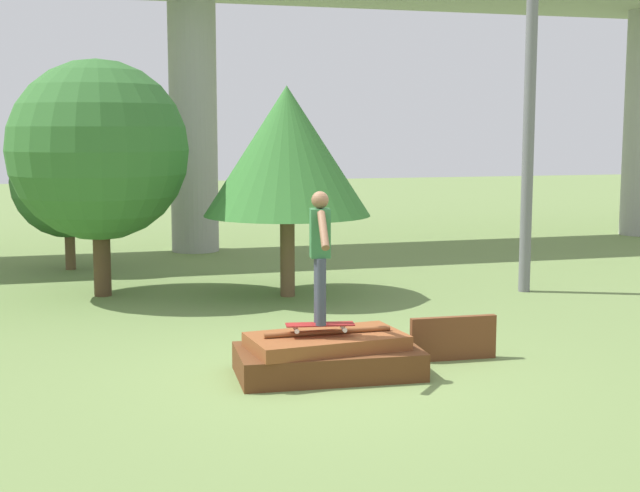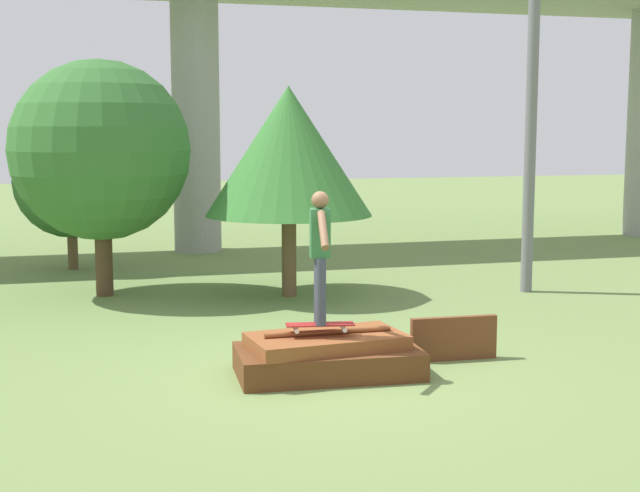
{
  "view_description": "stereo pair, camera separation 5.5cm",
  "coord_description": "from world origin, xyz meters",
  "px_view_note": "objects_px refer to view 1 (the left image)",
  "views": [
    {
      "loc": [
        -2.83,
        -9.66,
        2.83
      ],
      "look_at": [
        -0.12,
        -0.08,
        1.53
      ],
      "focal_mm": 50.0,
      "sensor_mm": 36.0,
      "label": 1
    },
    {
      "loc": [
        -2.78,
        -9.67,
        2.83
      ],
      "look_at": [
        -0.12,
        -0.08,
        1.53
      ],
      "focal_mm": 50.0,
      "sensor_mm": 36.0,
      "label": 2
    }
  ],
  "objects_px": {
    "skateboard": "(320,325)",
    "tree_mid_back": "(287,151)",
    "tree_behind_left": "(68,182)",
    "tree_behind_right": "(99,151)",
    "utility_pole": "(531,44)",
    "skater": "(320,249)"
  },
  "relations": [
    {
      "from": "tree_behind_left",
      "to": "tree_behind_right",
      "type": "bearing_deg",
      "value": -80.71
    },
    {
      "from": "utility_pole",
      "to": "tree_behind_right",
      "type": "height_order",
      "value": "utility_pole"
    },
    {
      "from": "tree_behind_left",
      "to": "tree_mid_back",
      "type": "height_order",
      "value": "tree_mid_back"
    },
    {
      "from": "skateboard",
      "to": "tree_mid_back",
      "type": "bearing_deg",
      "value": 80.48
    },
    {
      "from": "skater",
      "to": "tree_behind_left",
      "type": "distance_m",
      "value": 9.49
    },
    {
      "from": "skater",
      "to": "tree_mid_back",
      "type": "relative_size",
      "value": 0.43
    },
    {
      "from": "skateboard",
      "to": "skater",
      "type": "relative_size",
      "value": 0.53
    },
    {
      "from": "tree_behind_right",
      "to": "skater",
      "type": "bearing_deg",
      "value": -69.55
    },
    {
      "from": "tree_behind_right",
      "to": "tree_behind_left",
      "type": "bearing_deg",
      "value": 99.29
    },
    {
      "from": "utility_pole",
      "to": "skater",
      "type": "bearing_deg",
      "value": -138.97
    },
    {
      "from": "skateboard",
      "to": "tree_mid_back",
      "type": "distance_m",
      "value": 5.41
    },
    {
      "from": "utility_pole",
      "to": "tree_behind_left",
      "type": "relative_size",
      "value": 2.84
    },
    {
      "from": "skater",
      "to": "tree_mid_back",
      "type": "height_order",
      "value": "tree_mid_back"
    },
    {
      "from": "tree_mid_back",
      "to": "skater",
      "type": "bearing_deg",
      "value": -99.52
    },
    {
      "from": "tree_behind_right",
      "to": "tree_mid_back",
      "type": "height_order",
      "value": "tree_behind_right"
    },
    {
      "from": "tree_behind_left",
      "to": "tree_behind_right",
      "type": "height_order",
      "value": "tree_behind_right"
    },
    {
      "from": "skater",
      "to": "tree_behind_right",
      "type": "xyz_separation_m",
      "value": [
        -2.2,
        5.91,
        0.98
      ]
    },
    {
      "from": "tree_behind_left",
      "to": "tree_behind_right",
      "type": "xyz_separation_m",
      "value": [
        0.52,
        -3.18,
        0.69
      ]
    },
    {
      "from": "skateboard",
      "to": "tree_behind_right",
      "type": "bearing_deg",
      "value": 110.45
    },
    {
      "from": "tree_behind_left",
      "to": "utility_pole",
      "type": "bearing_deg",
      "value": -31.84
    },
    {
      "from": "tree_behind_left",
      "to": "skater",
      "type": "bearing_deg",
      "value": -73.32
    },
    {
      "from": "utility_pole",
      "to": "tree_behind_left",
      "type": "distance_m",
      "value": 9.38
    }
  ]
}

